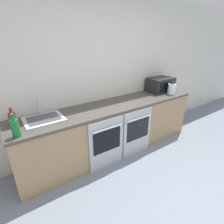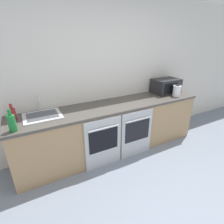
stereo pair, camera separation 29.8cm
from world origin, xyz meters
The scene contains 10 objects.
ground_plane centered at (0.00, 0.00, 0.00)m, with size 16.00×16.00×0.00m, color gray.
wall_back centered at (0.00, 2.03, 1.30)m, with size 10.00×0.06×2.60m.
counter_back centered at (0.00, 1.67, 0.44)m, with size 3.27×0.68×0.88m.
oven_left centered at (-0.36, 1.33, 0.42)m, with size 0.60×0.06×0.83m.
oven_right centered at (0.27, 1.33, 0.42)m, with size 0.60×0.06×0.83m.
microwave centered at (1.27, 1.78, 1.02)m, with size 0.53×0.36×0.28m.
bottle_red centered at (-1.48, 1.78, 0.97)m, with size 0.09×0.09×0.23m.
bottle_green centered at (-1.49, 1.44, 0.99)m, with size 0.09×0.09×0.28m.
kettle centered at (1.30, 1.51, 0.98)m, with size 0.15×0.15×0.22m.
sink centered at (-1.12, 1.74, 0.90)m, with size 0.52×0.43×0.28m.
Camera 1 is at (-1.57, -0.59, 1.92)m, focal length 28.00 mm.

